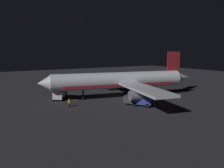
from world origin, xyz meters
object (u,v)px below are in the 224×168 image
Objects in this scene: catering_truck at (139,100)px; traffic_cone_under_wing at (97,97)px; baggage_truck at (60,94)px; traffic_cone_near_right at (133,105)px; ground_crew_worker at (69,103)px; airliner at (121,81)px; traffic_cone_near_left at (92,94)px.

catering_truck is 11.07× the size of traffic_cone_under_wing.
traffic_cone_near_right is at bearing -142.66° from baggage_truck.
ground_crew_worker is at bearing 174.94° from baggage_truck.
traffic_cone_under_wing is (10.92, 2.62, 0.00)m from traffic_cone_near_right.
traffic_cone_under_wing is at bearing 13.49° from traffic_cone_near_right.
airliner is 9.44m from catering_truck.
baggage_truck is 8.83m from traffic_cone_under_wing.
traffic_cone_near_right is (-6.01, -11.51, -0.64)m from ground_crew_worker.
catering_truck is at bearing -139.96° from baggage_truck.
baggage_truck is 10.60× the size of traffic_cone_near_left.
airliner is 70.51× the size of traffic_cone_under_wing.
catering_truck is 12.00m from traffic_cone_under_wing.
airliner is 9.10m from traffic_cone_near_left.
traffic_cone_near_right is (-14.14, -10.79, -0.91)m from baggage_truck.
traffic_cone_near_left and traffic_cone_near_right have the same top height.
catering_truck is (-8.87, 1.40, -2.91)m from airliner.
baggage_truck is at bearing 97.33° from traffic_cone_near_left.
catering_truck is 1.73m from traffic_cone_near_right.
catering_truck reaches higher than traffic_cone_under_wing.
traffic_cone_under_wing is at bearing 170.53° from traffic_cone_near_left.
ground_crew_worker is (-2.51, 14.30, -3.24)m from airliner.
airliner reaches higher than catering_truck.
traffic_cone_under_wing is (4.91, -8.89, -0.64)m from ground_crew_worker.
ground_crew_worker is at bearing 99.96° from airliner.
airliner reaches higher than ground_crew_worker.
ground_crew_worker reaches higher than traffic_cone_near_right.
ground_crew_worker is at bearing 118.90° from traffic_cone_under_wing.
ground_crew_worker is at bearing 133.96° from traffic_cone_near_left.
traffic_cone_near_left is 4.43m from traffic_cone_under_wing.
traffic_cone_near_left is (1.15, -8.90, -0.91)m from baggage_truck.
catering_truck is (-14.49, -12.18, 0.05)m from baggage_truck.
traffic_cone_near_left is (6.77, 4.69, -3.87)m from airliner.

